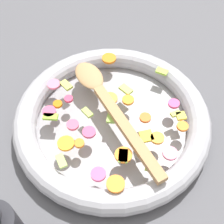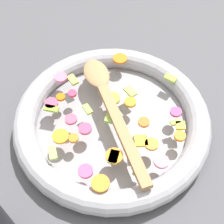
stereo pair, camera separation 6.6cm
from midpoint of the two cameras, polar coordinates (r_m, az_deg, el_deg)
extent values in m
plane|color=#4C4C51|center=(0.70, 2.69, -2.62)|extent=(4.00, 4.00, 0.00)
cylinder|color=gray|center=(0.70, 2.71, -2.34)|extent=(0.38, 0.38, 0.01)
torus|color=#9E9EA5|center=(0.68, 2.77, -1.44)|extent=(0.43, 0.43, 0.05)
cylinder|color=orange|center=(0.65, 8.74, -2.05)|extent=(0.03, 0.03, 0.01)
cylinder|color=orange|center=(0.63, -6.42, -4.67)|extent=(0.03, 0.03, 0.01)
cylinder|color=orange|center=(0.69, -6.65, 2.53)|extent=(0.02, 0.02, 0.01)
cylinder|color=orange|center=(0.77, 3.99, 9.55)|extent=(0.05, 0.05, 0.01)
cylinder|color=orange|center=(0.60, 3.58, -8.27)|extent=(0.04, 0.04, 0.01)
cylinder|color=orange|center=(0.58, 1.23, -13.17)|extent=(0.05, 0.05, 0.01)
cylinder|color=orange|center=(0.62, -4.05, -5.02)|extent=(0.02, 0.02, 0.01)
cylinder|color=orange|center=(0.65, 15.21, -4.47)|extent=(0.03, 0.03, 0.01)
cylinder|color=orange|center=(0.68, 2.87, 2.31)|extent=(0.04, 0.04, 0.01)
cylinder|color=orange|center=(0.68, 6.15, 1.59)|extent=(0.03, 0.03, 0.01)
cylinder|color=orange|center=(0.62, 10.30, -6.02)|extent=(0.04, 0.04, 0.01)
cube|color=#A3D041|center=(0.74, 13.19, 5.90)|extent=(0.03, 0.03, 0.01)
cube|color=#92C64E|center=(0.65, 2.20, -1.00)|extent=(0.03, 0.02, 0.01)
cube|color=#98C74C|center=(0.60, 3.49, -8.44)|extent=(0.03, 0.02, 0.01)
cube|color=#8ABE36|center=(0.67, -8.28, 0.44)|extent=(0.02, 0.03, 0.01)
cube|color=#B7D954|center=(0.70, 6.10, 3.58)|extent=(0.03, 0.03, 0.01)
cube|color=#BBC64C|center=(0.66, 14.32, -2.02)|extent=(0.02, 0.02, 0.01)
cube|color=#A9D160|center=(0.61, -7.75, -7.62)|extent=(0.03, 0.03, 0.01)
cube|color=#9CBB47|center=(0.59, 8.07, -10.62)|extent=(0.03, 0.02, 0.01)
cube|color=#B4C651|center=(0.72, -4.58, 5.73)|extent=(0.03, 0.03, 0.01)
cube|color=#A9D253|center=(0.66, -1.66, 0.32)|extent=(0.03, 0.03, 0.01)
cylinder|color=#D73B6A|center=(0.75, -1.21, 8.68)|extent=(0.03, 0.03, 0.01)
cylinder|color=#DA4D70|center=(0.68, -8.36, 1.37)|extent=(0.03, 0.03, 0.01)
cylinder|color=pink|center=(0.61, 12.14, -9.05)|extent=(0.04, 0.04, 0.01)
cylinder|color=#E44A7D|center=(0.59, -1.60, -10.99)|extent=(0.03, 0.03, 0.01)
cylinder|color=pink|center=(0.61, 6.25, -6.68)|extent=(0.03, 0.03, 0.01)
cylinder|color=pink|center=(0.73, -6.75, 6.12)|extent=(0.04, 0.04, 0.01)
cylinder|color=#D6385A|center=(0.69, -4.57, 3.22)|extent=(0.03, 0.03, 0.01)
cylinder|color=#CC436C|center=(0.63, -1.97, -3.28)|extent=(0.04, 0.04, 0.01)
cylinder|color=#D53A71|center=(0.68, 14.34, -0.18)|extent=(0.03, 0.03, 0.01)
cylinder|color=#DF4E6E|center=(0.65, -4.64, -1.55)|extent=(0.03, 0.03, 0.01)
cube|color=yellow|center=(0.62, 8.37, -5.45)|extent=(0.03, 0.03, 0.01)
cube|color=gold|center=(0.66, 15.22, -2.66)|extent=(0.02, 0.02, 0.01)
cube|color=#A87F51|center=(0.62, 4.99, -3.86)|extent=(0.22, 0.16, 0.01)
ellipsoid|color=#A87F51|center=(0.72, -0.22, 6.96)|extent=(0.11, 0.10, 0.01)
camera|label=1|loc=(0.03, -87.13, 3.84)|focal=50.00mm
camera|label=2|loc=(0.03, 92.87, -3.84)|focal=50.00mm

